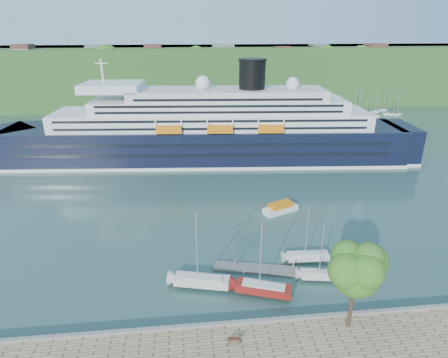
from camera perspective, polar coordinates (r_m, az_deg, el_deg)
ground at (r=46.38m, az=6.10°, el=-21.50°), size 400.00×400.00×0.00m
far_hillside at (r=179.00m, az=-3.62°, el=15.64°), size 400.00×50.00×24.00m
quay_coping at (r=45.45m, az=6.22°, el=-20.62°), size 220.00×0.50×0.30m
cruise_ship at (r=93.91m, az=-3.15°, el=10.20°), size 113.33×25.07×25.24m
park_bench at (r=42.89m, az=1.57°, el=-23.14°), size 1.44×0.70×0.90m
promenade_tree at (r=43.45m, az=19.28°, el=-14.76°), size 6.90×6.90×11.43m
floating_pontoon at (r=54.60m, az=8.25°, el=-13.66°), size 18.31×6.41×0.41m
sailboat_white_near at (r=48.58m, az=-3.50°, el=-11.34°), size 8.30×4.07×10.33m
sailboat_red at (r=47.55m, az=6.24°, el=-12.44°), size 8.08×4.64×10.08m
sailboat_white_far at (r=55.35m, az=12.94°, el=-8.38°), size 6.78×2.05×8.70m
tender_launch at (r=70.35m, az=8.63°, el=-4.30°), size 7.16×4.78×1.88m
sailboat_extra at (r=52.14m, az=15.07°, el=-11.02°), size 6.51×2.75×8.15m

